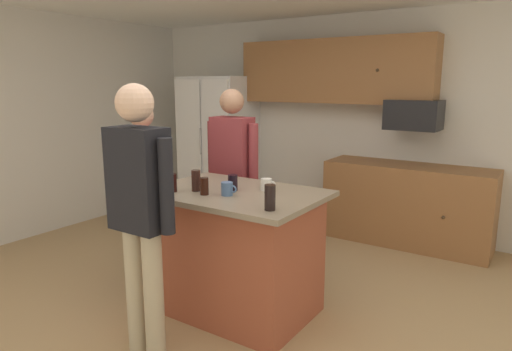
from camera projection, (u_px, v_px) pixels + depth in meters
The scene contains 17 objects.
floor at pixel (234, 320), 3.49m from camera, with size 7.04×7.04×0.00m, color tan.
back_wall at pixel (369, 124), 5.52m from camera, with size 6.40×0.10×2.60m, color silver.
cabinet_run_upper at pixel (334, 71), 5.44m from camera, with size 2.40×0.38×0.75m.
cabinet_run_lower at pixel (407, 204), 5.10m from camera, with size 1.80×0.63×0.90m.
refrigerator at pixel (219, 145), 6.33m from camera, with size 0.91×0.76×1.87m.
microwave_over_range at pixel (414, 115), 4.92m from camera, with size 0.56×0.40×0.32m, color black.
kitchen_island at pixel (235, 251), 3.57m from camera, with size 1.33×0.93×0.98m.
person_guest_left at pixel (140, 203), 2.88m from camera, with size 0.57×0.24×1.79m.
person_guest_by_door at pixel (145, 181), 4.05m from camera, with size 0.57×0.22×1.62m.
person_elder_center at pixel (232, 167), 4.32m from camera, with size 0.57×0.23×1.74m.
glass_stout_tall at pixel (204, 186), 3.35m from camera, with size 0.06×0.06×0.13m.
mug_blue_stoneware at pixel (266, 185), 3.49m from camera, with size 0.13×0.08×0.09m.
glass_short_whisky at pixel (172, 183), 3.44m from camera, with size 0.07×0.07×0.14m.
tumbler_amber at pixel (270, 197), 2.94m from camera, with size 0.07×0.07×0.17m.
glass_pilsner at pixel (233, 183), 3.49m from camera, with size 0.08×0.08×0.12m.
glass_dark_ale at pixel (196, 181), 3.46m from camera, with size 0.07×0.07×0.16m.
mug_ceramic_white at pixel (227, 189), 3.33m from camera, with size 0.13×0.09×0.10m.
Camera 1 is at (1.90, -2.57, 1.80)m, focal length 31.86 mm.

